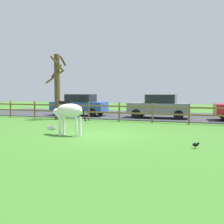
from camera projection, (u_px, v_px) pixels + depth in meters
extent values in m
plane|color=#3D7528|center=(101.00, 135.00, 11.19)|extent=(60.00, 60.00, 0.00)
cube|color=#38383D|center=(148.00, 115.00, 19.90)|extent=(28.00, 7.40, 0.05)
cylinder|color=brown|center=(11.00, 109.00, 18.91)|extent=(0.11, 0.11, 1.15)
cylinder|color=brown|center=(35.00, 110.00, 18.21)|extent=(0.11, 0.11, 1.15)
cylinder|color=brown|center=(61.00, 110.00, 17.52)|extent=(0.11, 0.11, 1.15)
cylinder|color=brown|center=(89.00, 111.00, 16.82)|extent=(0.11, 0.11, 1.15)
cylinder|color=brown|center=(119.00, 112.00, 16.12)|extent=(0.11, 0.11, 1.15)
cylinder|color=brown|center=(153.00, 113.00, 15.43)|extent=(0.11, 0.11, 1.15)
cylinder|color=brown|center=(189.00, 114.00, 14.73)|extent=(0.11, 0.11, 1.15)
cube|color=brown|center=(119.00, 113.00, 16.13)|extent=(20.30, 0.06, 0.09)
cube|color=brown|center=(119.00, 106.00, 16.10)|extent=(20.30, 0.06, 0.09)
cylinder|color=#513A23|center=(57.00, 87.00, 17.04)|extent=(0.35, 0.35, 4.16)
cylinder|color=#513A23|center=(57.00, 64.00, 16.56)|extent=(0.78, 0.62, 0.99)
cylinder|color=#513A23|center=(55.00, 77.00, 17.51)|extent=(0.93, 0.98, 0.95)
cylinder|color=#513A23|center=(56.00, 71.00, 17.26)|extent=(0.64, 0.52, 0.88)
cylinder|color=#513A23|center=(63.00, 61.00, 16.84)|extent=(0.26, 0.90, 0.56)
ellipsoid|color=white|center=(70.00, 111.00, 10.81)|extent=(1.28, 0.59, 0.56)
cylinder|color=white|center=(60.00, 126.00, 10.90)|extent=(0.11, 0.11, 0.78)
cylinder|color=white|center=(64.00, 125.00, 11.16)|extent=(0.11, 0.11, 0.78)
cylinder|color=white|center=(76.00, 127.00, 10.56)|extent=(0.11, 0.11, 0.78)
cylinder|color=white|center=(80.00, 126.00, 10.82)|extent=(0.11, 0.11, 0.78)
cylinder|color=white|center=(59.00, 115.00, 11.05)|extent=(0.61, 0.29, 0.51)
ellipsoid|color=white|center=(51.00, 128.00, 11.27)|extent=(0.46, 0.24, 0.24)
cube|color=black|center=(65.00, 103.00, 10.89)|extent=(0.56, 0.09, 0.12)
cylinder|color=black|center=(84.00, 115.00, 10.54)|extent=(0.19, 0.07, 0.54)
cylinder|color=black|center=(195.00, 147.00, 8.45)|extent=(0.01, 0.01, 0.06)
cylinder|color=black|center=(195.00, 148.00, 8.41)|extent=(0.01, 0.01, 0.06)
ellipsoid|color=black|center=(195.00, 145.00, 8.43)|extent=(0.18, 0.10, 0.12)
sphere|color=black|center=(198.00, 143.00, 8.39)|extent=(0.07, 0.07, 0.07)
cube|color=#2D4CAD|center=(79.00, 107.00, 19.65)|extent=(4.07, 1.88, 0.70)
cube|color=black|center=(81.00, 98.00, 19.56)|extent=(1.97, 1.65, 0.56)
cylinder|color=black|center=(57.00, 112.00, 19.27)|extent=(0.61, 0.21, 0.60)
cylinder|color=black|center=(68.00, 110.00, 20.89)|extent=(0.61, 0.21, 0.60)
cylinder|color=black|center=(92.00, 113.00, 18.47)|extent=(0.61, 0.21, 0.60)
cylinder|color=black|center=(100.00, 111.00, 20.08)|extent=(0.61, 0.21, 0.60)
cube|color=slate|center=(159.00, 108.00, 17.75)|extent=(4.05, 1.83, 0.70)
cube|color=black|center=(161.00, 99.00, 17.66)|extent=(1.95, 1.63, 0.56)
cylinder|color=black|center=(136.00, 114.00, 17.40)|extent=(0.61, 0.20, 0.60)
cylinder|color=black|center=(141.00, 112.00, 19.01)|extent=(0.61, 0.20, 0.60)
cylinder|color=black|center=(179.00, 115.00, 16.56)|extent=(0.61, 0.20, 0.60)
cylinder|color=black|center=(180.00, 113.00, 18.17)|extent=(0.61, 0.20, 0.60)
cylinder|color=black|center=(223.00, 114.00, 17.05)|extent=(0.62, 0.24, 0.60)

